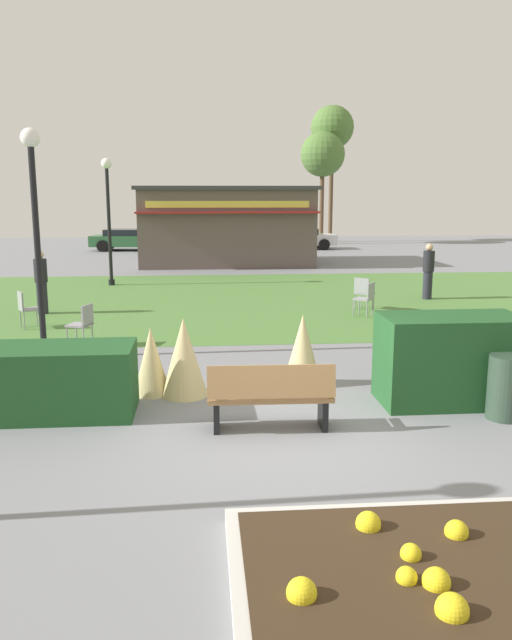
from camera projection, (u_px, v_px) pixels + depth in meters
The scene contains 24 objects.
ground_plane at pixel (280, 436), 8.44m from camera, with size 80.00×80.00×0.00m, color slate.
lawn_patch at pixel (236, 299), 19.36m from camera, with size 36.00×12.00×0.01m, color #4C7A38.
flower_bed at pixel (429, 582), 5.12m from camera, with size 3.22×2.51×0.31m.
park_bench at pixel (271, 396), 8.57m from camera, with size 1.71×0.57×0.95m.
hedge_left at pixel (58, 381), 9.17m from camera, with size 2.18×1.10×1.02m, color #1E4C23.
hedge_right at pixel (450, 360), 9.69m from camera, with size 2.13×1.10×1.36m, color #1E4C23.
ornamental_grass_behind_left at pixel (303, 350), 10.60m from camera, with size 0.65×0.65×1.21m, color #D1BC7F.
ornamental_grass_behind_right at pixel (184, 357), 10.03m from camera, with size 0.74×0.74×1.26m, color #D1BC7F.
ornamental_grass_behind_center at pixel (151, 361), 10.12m from camera, with size 0.59×0.59×1.09m, color #D1BC7F.
lamppost_mid at pixel (35, 217), 11.98m from camera, with size 0.36×0.36×4.36m.
lamppost_far at pixel (108, 206), 21.88m from camera, with size 0.36×0.36×4.36m.
trash_bin at pixel (506, 387), 9.02m from camera, with size 0.52×0.52×0.92m, color #2D4233.
food_kiosk at pixel (226, 225), 29.14m from camera, with size 7.91×5.42×3.49m.
cafe_chair_west at pixel (26, 306), 15.13m from camera, with size 0.59×0.59×0.89m.
cafe_chair_east at pixel (363, 291), 17.58m from camera, with size 0.62×0.62×0.89m.
cafe_chair_center at pixel (367, 296), 16.61m from camera, with size 0.62×0.62×0.89m.
cafe_chair_north at pixel (83, 321), 13.35m from camera, with size 0.56×0.56×0.89m.
person_strolling at pixel (428, 271), 19.28m from camera, with size 0.34×0.34×1.69m.
person_standing at pixel (41, 282), 16.92m from camera, with size 0.34×0.34×1.69m.
parked_car_west_slot at pixel (128, 239), 36.08m from camera, with size 4.34×2.34×1.20m.
parked_car_center_slot at pixel (219, 238), 36.51m from camera, with size 4.20×2.07×1.20m.
parked_car_east_slot at pixel (298, 238), 36.88m from camera, with size 4.30×2.26×1.20m.
tree_left_bg at pixel (323, 155), 39.93m from camera, with size 2.80×2.80×7.01m.
tree_right_bg at pixel (332, 129), 41.42m from camera, with size 2.80×2.80×8.83m.
Camera 1 is at (-0.99, -7.92, 3.16)m, focal length 35.69 mm.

